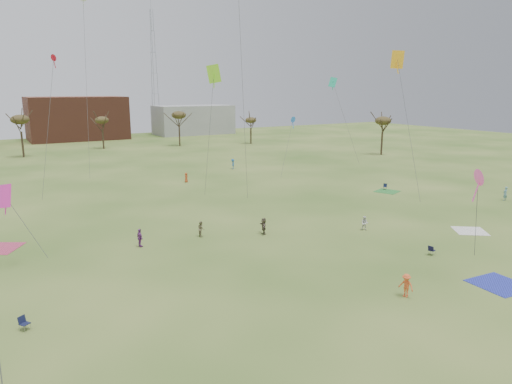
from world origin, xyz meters
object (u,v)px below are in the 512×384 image
camp_chair_right (385,188)px  radio_tower (154,72)px  camp_chair_left (25,326)px  camp_chair_center (432,252)px

camp_chair_right → radio_tower: (0.52, 99.80, 18.95)m
camp_chair_left → camp_chair_center: (31.74, -3.80, 0.00)m
camp_chair_center → camp_chair_right: same height
camp_chair_center → radio_tower: 124.01m
camp_chair_center → camp_chair_right: 27.22m
camp_chair_center → camp_chair_right: bearing=-51.9°
camp_chair_right → camp_chair_left: bearing=-111.4°
camp_chair_right → radio_tower: size_ratio=0.02×
camp_chair_left → camp_chair_right: same height
radio_tower → camp_chair_center: bearing=-98.0°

